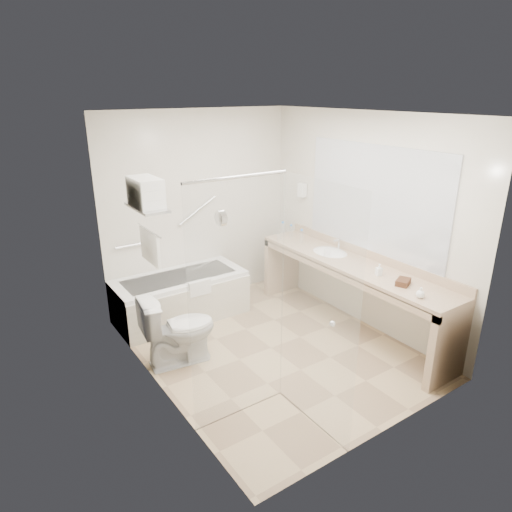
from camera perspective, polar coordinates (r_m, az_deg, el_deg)
floor at (r=5.19m, az=1.90°, el=-11.39°), size 3.20×3.20×0.00m
ceiling at (r=4.43m, az=2.29°, el=17.38°), size 2.60×3.20×0.10m
wall_back at (r=5.97m, az=-7.06°, el=5.82°), size 2.60×0.10×2.50m
wall_front at (r=3.59m, az=17.38°, el=-4.91°), size 2.60×0.10×2.50m
wall_left at (r=4.07m, az=-12.88°, el=-1.44°), size 0.10×3.20×2.50m
wall_right at (r=5.49m, az=13.12°, el=4.18°), size 0.10×3.20×2.50m
bathtub at (r=5.79m, az=-9.39°, el=-5.05°), size 1.60×0.73×0.59m
grab_bar_short at (r=5.67m, az=-15.28°, el=1.30°), size 0.40×0.03×0.03m
grab_bar_long at (r=5.91m, az=-7.31°, el=5.67°), size 0.53×0.03×0.33m
shower_enclosure at (r=3.69m, az=2.60°, el=-6.38°), size 0.96×0.91×2.11m
towel_shelf at (r=4.28m, az=-13.55°, el=6.64°), size 0.24×0.55×0.81m
vanity_counter at (r=5.41m, az=11.76°, el=-2.84°), size 0.55×2.70×0.95m
sink at (r=5.62m, az=9.22°, el=0.21°), size 0.40×0.52×0.14m
faucet at (r=5.68m, az=10.35°, el=1.53°), size 0.03×0.03×0.14m
mirror at (r=5.32m, az=14.48°, el=6.89°), size 0.02×2.00×1.20m
hairdryer_unit at (r=6.15m, az=5.78°, el=8.21°), size 0.08×0.10×0.18m
toilet at (r=4.83m, az=-9.66°, el=-9.07°), size 0.82×0.53×0.75m
amenity_basket at (r=4.85m, az=17.91°, el=-3.11°), size 0.21×0.18×0.06m
soap_bottle_a at (r=5.01m, az=15.09°, el=-2.03°), size 0.09×0.14×0.06m
soap_bottle_b at (r=4.60m, az=19.86°, el=-4.46°), size 0.11×0.12×0.08m
water_bottle_left at (r=5.88m, az=5.71°, el=2.44°), size 0.06×0.06×0.18m
water_bottle_mid at (r=6.15m, az=3.37°, el=3.37°), size 0.06×0.06×0.20m
water_bottle_right at (r=6.12m, az=4.40°, el=3.13°), size 0.05×0.05×0.17m
drinking_glass_near at (r=5.99m, az=2.93°, el=2.39°), size 0.06×0.06×0.08m
drinking_glass_far at (r=5.43m, az=8.86°, el=0.40°), size 0.10×0.10×0.10m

